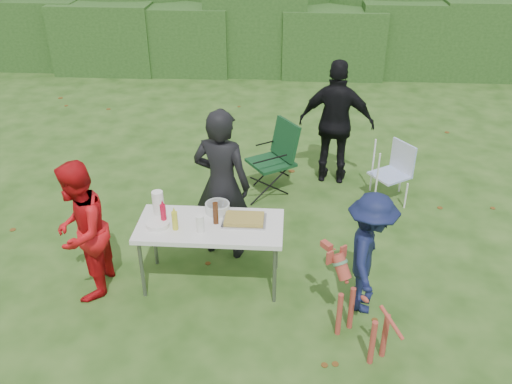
# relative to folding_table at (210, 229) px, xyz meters

# --- Properties ---
(ground) EXTENTS (80.00, 80.00, 0.00)m
(ground) POSITION_rel_folding_table_xyz_m (-0.03, -0.24, -0.69)
(ground) COLOR #1E4211
(hedge_row) EXTENTS (22.00, 1.40, 1.70)m
(hedge_row) POSITION_rel_folding_table_xyz_m (-0.03, 7.76, 0.16)
(hedge_row) COLOR #23471C
(hedge_row) RESTS_ON ground
(folding_table) EXTENTS (1.50, 0.70, 0.74)m
(folding_table) POSITION_rel_folding_table_xyz_m (0.00, 0.00, 0.00)
(folding_table) COLOR silver
(folding_table) RESTS_ON ground
(person_cook) EXTENTS (0.73, 0.57, 1.78)m
(person_cook) POSITION_rel_folding_table_xyz_m (0.06, 0.57, 0.20)
(person_cook) COLOR black
(person_cook) RESTS_ON ground
(person_red_jacket) EXTENTS (0.59, 0.74, 1.50)m
(person_red_jacket) POSITION_rel_folding_table_xyz_m (-1.27, -0.24, 0.07)
(person_red_jacket) COLOR red
(person_red_jacket) RESTS_ON ground
(person_black_puffy) EXTENTS (1.10, 0.60, 1.78)m
(person_black_puffy) POSITION_rel_folding_table_xyz_m (1.43, 2.45, 0.20)
(person_black_puffy) COLOR black
(person_black_puffy) RESTS_ON ground
(child) EXTENTS (0.61, 0.91, 1.30)m
(child) POSITION_rel_folding_table_xyz_m (1.59, -0.29, -0.03)
(child) COLOR #12193D
(child) RESTS_ON ground
(dog) EXTENTS (0.82, 0.91, 0.83)m
(dog) POSITION_rel_folding_table_xyz_m (1.50, -0.83, -0.27)
(dog) COLOR #9F3B2E
(dog) RESTS_ON ground
(camping_chair) EXTENTS (0.87, 0.87, 1.00)m
(camping_chair) POSITION_rel_folding_table_xyz_m (0.54, 2.07, -0.19)
(camping_chair) COLOR #113C1C
(camping_chair) RESTS_ON ground
(lawn_chair) EXTENTS (0.67, 0.67, 0.81)m
(lawn_chair) POSITION_rel_folding_table_xyz_m (2.15, 1.93, -0.28)
(lawn_chair) COLOR #4C74CB
(lawn_chair) RESTS_ON ground
(food_tray) EXTENTS (0.45, 0.30, 0.02)m
(food_tray) POSITION_rel_folding_table_xyz_m (0.35, 0.07, 0.06)
(food_tray) COLOR #B7B7BA
(food_tray) RESTS_ON folding_table
(focaccia_bread) EXTENTS (0.40, 0.26, 0.04)m
(focaccia_bread) POSITION_rel_folding_table_xyz_m (0.35, 0.07, 0.09)
(focaccia_bread) COLOR #A18B3B
(focaccia_bread) RESTS_ON food_tray
(mustard_bottle) EXTENTS (0.06, 0.06, 0.20)m
(mustard_bottle) POSITION_rel_folding_table_xyz_m (-0.34, -0.11, 0.15)
(mustard_bottle) COLOR gold
(mustard_bottle) RESTS_ON folding_table
(ketchup_bottle) EXTENTS (0.06, 0.06, 0.22)m
(ketchup_bottle) POSITION_rel_folding_table_xyz_m (-0.47, -0.02, 0.16)
(ketchup_bottle) COLOR red
(ketchup_bottle) RESTS_ON folding_table
(beer_bottle) EXTENTS (0.06, 0.06, 0.24)m
(beer_bottle) POSITION_rel_folding_table_xyz_m (0.06, 0.03, 0.17)
(beer_bottle) COLOR #47230F
(beer_bottle) RESTS_ON folding_table
(paper_towel_roll) EXTENTS (0.12, 0.12, 0.26)m
(paper_towel_roll) POSITION_rel_folding_table_xyz_m (-0.57, 0.18, 0.18)
(paper_towel_roll) COLOR white
(paper_towel_roll) RESTS_ON folding_table
(cup_stack) EXTENTS (0.08, 0.08, 0.18)m
(cup_stack) POSITION_rel_folding_table_xyz_m (-0.08, -0.13, 0.14)
(cup_stack) COLOR white
(cup_stack) RESTS_ON folding_table
(pasta_bowl) EXTENTS (0.26, 0.26, 0.10)m
(pasta_bowl) POSITION_rel_folding_table_xyz_m (0.05, 0.25, 0.10)
(pasta_bowl) COLOR silver
(pasta_bowl) RESTS_ON folding_table
(plate_stack) EXTENTS (0.24, 0.24, 0.05)m
(plate_stack) POSITION_rel_folding_table_xyz_m (-0.53, -0.07, 0.08)
(plate_stack) COLOR white
(plate_stack) RESTS_ON folding_table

